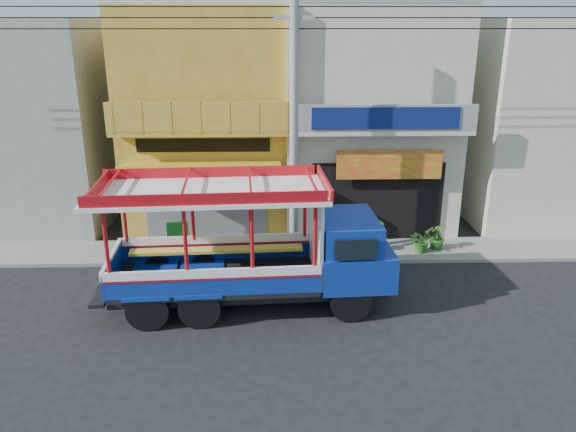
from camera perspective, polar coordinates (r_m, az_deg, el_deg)
The scene contains 13 objects.
ground at distance 15.73m, azimuth 4.70°, elevation -9.40°, with size 90.00×90.00×0.00m, color black.
sidewalk at distance 19.29m, azimuth 3.46°, elevation -3.55°, with size 30.00×2.00×0.12m, color slate.
shophouse_left at distance 22.07m, azimuth -7.79°, elevation 10.17°, with size 6.00×7.50×8.24m.
shophouse_right at distance 22.25m, azimuth 8.02°, elevation 10.23°, with size 6.00×6.75×8.24m.
party_pilaster at distance 18.91m, azimuth 0.43°, elevation 8.51°, with size 0.35×0.30×8.00m, color beige.
filler_building_left at distance 23.94m, azimuth -24.83°, elevation 8.54°, with size 6.00×6.00×7.60m, color gray.
filler_building_right at distance 24.47m, azimuth 24.56°, elevation 8.78°, with size 6.00×6.00×7.60m, color beige.
utility_pole at distance 17.22m, azimuth 1.12°, elevation 10.92°, with size 28.00×0.26×9.00m.
songthaew_truck at distance 15.15m, azimuth -1.97°, elevation -3.07°, with size 8.01×3.02×3.67m.
green_sign at distance 19.18m, azimuth -11.10°, elevation -2.37°, with size 0.71×0.40×1.08m.
potted_plant_a at distance 19.41m, azimuth 13.39°, elevation -2.36°, with size 0.77×0.67×0.86m, color #285D1A.
potted_plant_b at distance 19.24m, azimuth 9.23°, elevation -2.05°, with size 0.55×0.44×1.00m, color #285D1A.
potted_plant_c at distance 19.78m, azimuth 14.90°, elevation -2.04°, with size 0.50×0.50×0.89m, color #285D1A.
Camera 1 is at (-1.65, -13.72, 7.52)m, focal length 35.00 mm.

